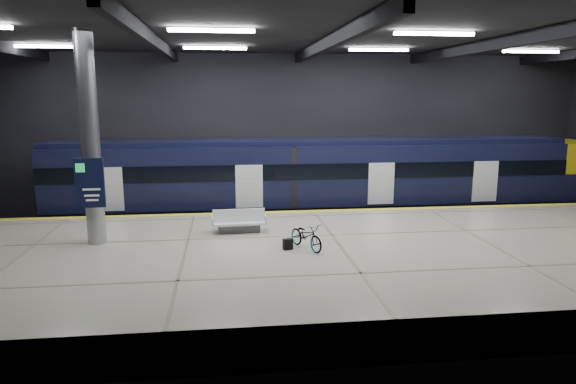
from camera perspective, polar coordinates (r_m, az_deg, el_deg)
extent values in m
plane|color=black|center=(19.52, 4.22, -7.09)|extent=(30.00, 30.00, 0.00)
cube|color=black|center=(26.55, 1.01, 6.48)|extent=(30.00, 0.10, 8.00)
cube|color=black|center=(11.04, 12.50, 0.21)|extent=(30.00, 0.10, 8.00)
cube|color=black|center=(18.70, 4.57, 16.94)|extent=(30.00, 16.00, 0.10)
cube|color=black|center=(18.47, -14.78, 15.93)|extent=(0.25, 16.00, 0.40)
cube|color=black|center=(18.67, 4.56, 16.18)|extent=(0.25, 16.00, 0.40)
cube|color=black|center=(20.70, 21.66, 14.94)|extent=(0.25, 16.00, 0.40)
cube|color=white|center=(16.34, -8.49, 17.34)|extent=(2.60, 0.18, 0.10)
cube|color=white|center=(17.64, 15.94, 16.56)|extent=(2.60, 0.18, 0.10)
cube|color=white|center=(23.49, -26.00, 14.36)|extent=(2.60, 0.18, 0.10)
cube|color=white|center=(22.31, -8.09, 15.55)|extent=(2.60, 0.18, 0.10)
cube|color=white|center=(23.28, 10.06, 15.29)|extent=(2.60, 0.18, 0.10)
cube|color=white|center=(26.15, 25.36, 13.93)|extent=(2.60, 0.18, 0.10)
cube|color=beige|center=(17.03, 5.88, -7.87)|extent=(30.00, 11.00, 1.10)
cube|color=yellow|center=(21.84, 2.88, -2.14)|extent=(30.00, 0.40, 0.01)
cube|color=gray|center=(24.03, 2.03, -3.46)|extent=(30.00, 0.08, 0.16)
cube|color=gray|center=(25.41, 1.53, -2.67)|extent=(30.00, 0.08, 0.16)
cube|color=black|center=(24.66, 2.54, -1.97)|extent=(24.00, 2.58, 0.80)
cube|color=black|center=(24.33, 2.58, 2.11)|extent=(24.00, 2.80, 2.75)
cube|color=black|center=(24.15, 2.61, 5.62)|extent=(24.00, 2.30, 0.24)
cube|color=black|center=(22.92, 3.16, 2.27)|extent=(24.00, 0.04, 0.70)
cube|color=white|center=(23.71, 10.31, 0.93)|extent=(1.20, 0.05, 1.90)
cube|color=yellow|center=(29.40, 28.46, 2.32)|extent=(2.00, 2.80, 2.75)
cube|color=black|center=(29.56, 28.96, 2.65)|extent=(1.60, 2.38, 0.80)
cube|color=#595B60|center=(18.62, -5.46, -4.02)|extent=(1.52, 0.55, 0.28)
cube|color=white|center=(18.57, -5.47, -3.38)|extent=(1.91, 0.90, 0.07)
cube|color=white|center=(18.50, -5.48, -2.60)|extent=(1.87, 0.18, 0.47)
cube|color=white|center=(18.49, -8.36, -3.15)|extent=(0.10, 0.80, 0.28)
cube|color=white|center=(18.63, -2.61, -2.94)|extent=(0.10, 0.80, 0.28)
imported|color=#99999E|center=(16.48, 2.05, -4.88)|extent=(1.25, 1.73, 0.87)
cube|color=black|center=(16.47, -0.03, -5.81)|extent=(0.34, 0.26, 0.35)
cylinder|color=#9EA0A5|center=(17.83, -21.12, 5.46)|extent=(0.60, 0.60, 6.90)
cube|color=#0E1434|center=(17.58, -21.16, 0.95)|extent=(0.90, 0.12, 1.60)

